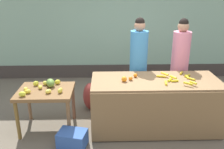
% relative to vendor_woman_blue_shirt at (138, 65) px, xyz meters
% --- Properties ---
extents(ground_plane, '(24.00, 24.00, 0.00)m').
position_rel_vendor_woman_blue_shirt_xyz_m(ground_plane, '(-0.15, -0.70, -0.95)').
color(ground_plane, '#665B4C').
extents(market_wall_back, '(8.45, 0.23, 3.24)m').
position_rel_vendor_woman_blue_shirt_xyz_m(market_wall_back, '(-0.15, 1.96, 0.64)').
color(market_wall_back, '#8CB299').
rests_on(market_wall_back, ground).
extents(fruit_stall_counter, '(2.20, 0.92, 0.91)m').
position_rel_vendor_woman_blue_shirt_xyz_m(fruit_stall_counter, '(0.21, -0.71, -0.49)').
color(fruit_stall_counter, olive).
rests_on(fruit_stall_counter, ground).
extents(side_table_wooden, '(0.94, 0.74, 0.75)m').
position_rel_vendor_woman_blue_shirt_xyz_m(side_table_wooden, '(-1.68, -0.70, -0.30)').
color(side_table_wooden, brown).
rests_on(side_table_wooden, ground).
extents(banana_bunch_pile, '(0.63, 0.69, 0.07)m').
position_rel_vendor_woman_blue_shirt_xyz_m(banana_bunch_pile, '(0.58, -0.71, -0.01)').
color(banana_bunch_pile, yellow).
rests_on(banana_bunch_pile, fruit_stall_counter).
extents(orange_pile, '(0.29, 0.28, 0.09)m').
position_rel_vendor_woman_blue_shirt_xyz_m(orange_pile, '(-0.26, -0.70, 0.01)').
color(orange_pile, orange).
rests_on(orange_pile, fruit_stall_counter).
extents(mango_papaya_pile, '(0.69, 0.61, 0.14)m').
position_rel_vendor_woman_blue_shirt_xyz_m(mango_papaya_pile, '(-1.69, -0.64, -0.14)').
color(mango_papaya_pile, yellow).
rests_on(mango_papaya_pile, side_table_wooden).
extents(vendor_woman_blue_shirt, '(0.34, 0.34, 1.88)m').
position_rel_vendor_woman_blue_shirt_xyz_m(vendor_woman_blue_shirt, '(0.00, 0.00, 0.00)').
color(vendor_woman_blue_shirt, '#33333D').
rests_on(vendor_woman_blue_shirt, ground).
extents(vendor_woman_pink_shirt, '(0.34, 0.34, 1.86)m').
position_rel_vendor_woman_blue_shirt_xyz_m(vendor_woman_pink_shirt, '(0.82, -0.01, -0.01)').
color(vendor_woman_pink_shirt, '#33333D').
rests_on(vendor_woman_pink_shirt, ground).
extents(produce_crate, '(0.50, 0.41, 0.26)m').
position_rel_vendor_woman_blue_shirt_xyz_m(produce_crate, '(-1.19, -1.23, -0.82)').
color(produce_crate, '#3359A5').
rests_on(produce_crate, ground).
extents(produce_sack, '(0.31, 0.37, 0.57)m').
position_rel_vendor_woman_blue_shirt_xyz_m(produce_sack, '(-0.96, 0.02, -0.66)').
color(produce_sack, maroon).
rests_on(produce_sack, ground).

